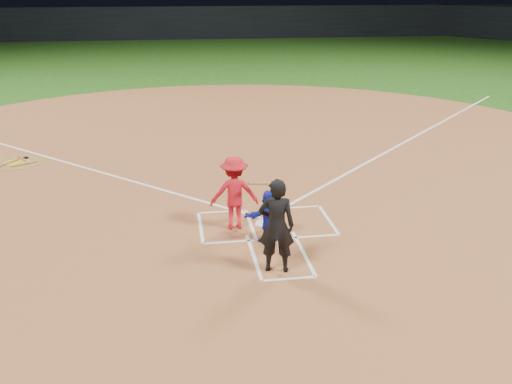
{
  "coord_description": "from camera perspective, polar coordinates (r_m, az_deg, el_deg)",
  "views": [
    {
      "loc": [
        -2.17,
        -12.64,
        5.59
      ],
      "look_at": [
        -0.3,
        -0.4,
        1.0
      ],
      "focal_mm": 40.0,
      "sensor_mm": 36.0,
      "label": 1
    }
  ],
  "objects": [
    {
      "name": "stadium_wall_far",
      "position": [
        60.81,
        -6.91,
        16.46
      ],
      "size": [
        80.0,
        1.2,
        3.2
      ],
      "primitive_type": "cube",
      "color": "black",
      "rests_on": "ground"
    },
    {
      "name": "catcher",
      "position": [
        12.84,
        1.31,
        -2.43
      ],
      "size": [
        1.19,
        0.69,
        1.22
      ],
      "primitive_type": "imported",
      "rotation": [
        0.0,
        0.0,
        3.46
      ],
      "color": "#151DB1",
      "rests_on": "home_plate_dirt"
    },
    {
      "name": "chalk_markings",
      "position": [
        18.9,
        -1.71,
        3.18
      ],
      "size": [
        28.35,
        17.32,
        0.01
      ],
      "color": "white",
      "rests_on": "home_plate_dirt"
    },
    {
      "name": "home_plate_dirt",
      "position": [
        19.58,
        -1.97,
        3.76
      ],
      "size": [
        28.0,
        28.0,
        0.01
      ],
      "primitive_type": "cylinder",
      "color": "brown",
      "rests_on": "ground"
    },
    {
      "name": "on_deck_circle",
      "position": [
        20.25,
        -22.82,
        2.74
      ],
      "size": [
        1.7,
        1.7,
        0.01
      ],
      "primitive_type": "cylinder",
      "color": "brown",
      "rests_on": "home_plate_dirt"
    },
    {
      "name": "on_deck_bat_c",
      "position": [
        19.88,
        -22.19,
        2.64
      ],
      "size": [
        0.75,
        0.5,
        0.06
      ],
      "primitive_type": "cylinder",
      "rotation": [
        1.57,
        0.0,
        2.13
      ],
      "color": "#A6793D",
      "rests_on": "on_deck_circle"
    },
    {
      "name": "bat_weight_donut",
      "position": [
        20.56,
        -22.05,
        3.19
      ],
      "size": [
        0.19,
        0.19,
        0.05
      ],
      "primitive_type": "torus",
      "color": "black",
      "rests_on": "on_deck_circle"
    },
    {
      "name": "batter_at_plate",
      "position": [
        13.45,
        -2.18,
        -0.07
      ],
      "size": [
        1.53,
        0.78,
        1.78
      ],
      "color": "red",
      "rests_on": "home_plate_dirt"
    },
    {
      "name": "on_deck_logo",
      "position": [
        20.24,
        -22.82,
        2.76
      ],
      "size": [
        0.8,
        0.8,
        0.0
      ],
      "primitive_type": "cylinder",
      "color": "gold",
      "rests_on": "on_deck_circle"
    },
    {
      "name": "ground",
      "position": [
        13.99,
        0.97,
        -3.21
      ],
      "size": [
        120.0,
        120.0,
        0.0
      ],
      "primitive_type": "plane",
      "color": "#1C4912",
      "rests_on": "ground"
    },
    {
      "name": "on_deck_bat_a",
      "position": [
        20.43,
        -22.27,
        3.08
      ],
      "size": [
        0.47,
        0.76,
        0.06
      ],
      "primitive_type": "cylinder",
      "rotation": [
        1.57,
        0.0,
        0.52
      ],
      "color": "#996238",
      "rests_on": "on_deck_circle"
    },
    {
      "name": "on_deck_bat_b",
      "position": [
        20.19,
        -23.45,
        2.72
      ],
      "size": [
        0.49,
        0.75,
        0.06
      ],
      "primitive_type": "cylinder",
      "rotation": [
        1.57,
        0.0,
        -0.55
      ],
      "color": "brown",
      "rests_on": "on_deck_circle"
    },
    {
      "name": "umpire",
      "position": [
        11.41,
        2.07,
        -3.38
      ],
      "size": [
        0.81,
        0.62,
        1.98
      ],
      "primitive_type": "imported",
      "rotation": [
        0.0,
        0.0,
        2.92
      ],
      "color": "black",
      "rests_on": "home_plate_dirt"
    },
    {
      "name": "home_plate",
      "position": [
        13.98,
        0.97,
        -3.14
      ],
      "size": [
        0.6,
        0.6,
        0.02
      ],
      "primitive_type": "cylinder",
      "rotation": [
        0.0,
        0.0,
        3.14
      ],
      "color": "silver",
      "rests_on": "home_plate_dirt"
    }
  ]
}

